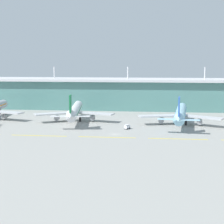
% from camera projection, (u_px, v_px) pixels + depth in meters
% --- Properties ---
extents(ground_plane, '(600.00, 600.00, 0.00)m').
position_uv_depth(ground_plane, '(115.00, 134.00, 184.30)').
color(ground_plane, gray).
extents(terminal_building, '(288.00, 34.00, 32.26)m').
position_uv_depth(terminal_building, '(128.00, 94.00, 278.95)').
color(terminal_building, slate).
rests_on(terminal_building, ground).
extents(airliner_near_middle, '(48.37, 66.97, 18.90)m').
position_uv_depth(airliner_near_middle, '(75.00, 111.00, 223.31)').
color(airliner_near_middle, silver).
rests_on(airliner_near_middle, ground).
extents(airliner_far_middle, '(48.53, 66.02, 18.90)m').
position_uv_depth(airliner_far_middle, '(181.00, 114.00, 211.36)').
color(airliner_far_middle, '#9ED1EA').
rests_on(airliner_far_middle, ground).
extents(taxiway_stripe_mid_west, '(28.00, 0.70, 0.04)m').
position_uv_depth(taxiway_stripe_mid_west, '(39.00, 136.00, 180.84)').
color(taxiway_stripe_mid_west, yellow).
rests_on(taxiway_stripe_mid_west, ground).
extents(taxiway_stripe_centre, '(28.00, 0.70, 0.04)m').
position_uv_depth(taxiway_stripe_centre, '(107.00, 137.00, 177.05)').
color(taxiway_stripe_centre, yellow).
rests_on(taxiway_stripe_centre, ground).
extents(taxiway_stripe_mid_east, '(28.00, 0.70, 0.04)m').
position_uv_depth(taxiway_stripe_mid_east, '(178.00, 139.00, 173.27)').
color(taxiway_stripe_mid_east, yellow).
rests_on(taxiway_stripe_mid_east, ground).
extents(baggage_cart, '(3.32, 4.02, 2.48)m').
position_uv_depth(baggage_cart, '(127.00, 127.00, 198.07)').
color(baggage_cart, silver).
rests_on(baggage_cart, ground).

